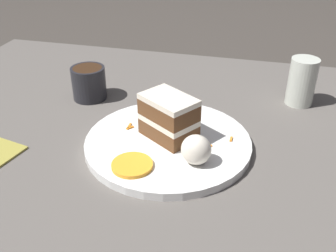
{
  "coord_description": "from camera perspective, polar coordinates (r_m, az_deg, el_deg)",
  "views": [
    {
      "loc": [
        0.1,
        -0.64,
        0.44
      ],
      "look_at": [
        -0.05,
        -0.04,
        0.08
      ],
      "focal_mm": 42.0,
      "sensor_mm": 36.0,
      "label": 1
    }
  ],
  "objects": [
    {
      "name": "ground_plane",
      "position": [
        0.78,
        4.18,
        -3.57
      ],
      "size": [
        6.0,
        6.0,
        0.0
      ],
      "primitive_type": "plane",
      "color": "#38332D",
      "rests_on": "ground"
    },
    {
      "name": "dining_table",
      "position": [
        0.77,
        4.22,
        -2.63
      ],
      "size": [
        1.37,
        0.88,
        0.03
      ],
      "primitive_type": "cube",
      "color": "#56514C",
      "rests_on": "ground"
    },
    {
      "name": "plate",
      "position": [
        0.73,
        0.0,
        -2.45
      ],
      "size": [
        0.31,
        0.31,
        0.02
      ],
      "primitive_type": "cylinder",
      "color": "white",
      "rests_on": "dining_table"
    },
    {
      "name": "cake_slice",
      "position": [
        0.72,
        0.1,
        1.29
      ],
      "size": [
        0.12,
        0.11,
        0.08
      ],
      "rotation": [
        0.0,
        0.0,
        0.98
      ],
      "color": "brown",
      "rests_on": "plate"
    },
    {
      "name": "cream_dollop",
      "position": [
        0.65,
        4.1,
        -3.45
      ],
      "size": [
        0.05,
        0.05,
        0.05
      ],
      "primitive_type": "ellipsoid",
      "color": "silver",
      "rests_on": "plate"
    },
    {
      "name": "orange_garnish",
      "position": [
        0.66,
        -5.22,
        -5.67
      ],
      "size": [
        0.07,
        0.07,
        0.01
      ],
      "primitive_type": "cylinder",
      "color": "orange",
      "rests_on": "plate"
    },
    {
      "name": "carrot_shreds_scatter",
      "position": [
        0.76,
        0.11,
        -0.12
      ],
      "size": [
        0.2,
        0.1,
        0.0
      ],
      "color": "orange",
      "rests_on": "plate"
    },
    {
      "name": "drinking_glass",
      "position": [
        0.92,
        18.78,
        5.7
      ],
      "size": [
        0.06,
        0.06,
        0.11
      ],
      "color": "beige",
      "rests_on": "dining_table"
    },
    {
      "name": "coffee_mug",
      "position": [
        0.91,
        -11.42,
        6.3
      ],
      "size": [
        0.08,
        0.08,
        0.07
      ],
      "color": "#232328",
      "rests_on": "dining_table"
    }
  ]
}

